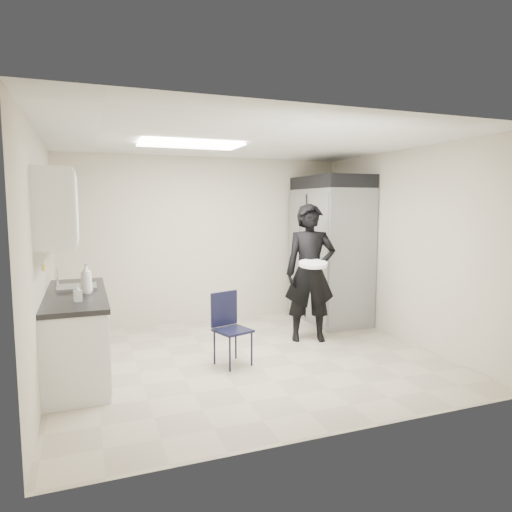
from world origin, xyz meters
name	(u,v)px	position (x,y,z in m)	size (l,w,h in m)	color
floor	(250,358)	(0.00, 0.00, 0.00)	(4.50, 4.50, 0.00)	#B2A48B
ceiling	(249,140)	(0.00, 0.00, 2.60)	(4.50, 4.50, 0.00)	silver
back_wall	(207,240)	(0.00, 2.00, 1.30)	(4.50, 4.50, 0.00)	#BFB69D
left_wall	(41,260)	(-2.25, 0.00, 1.30)	(4.00, 4.00, 0.00)	#BFB69D
right_wall	(405,246)	(2.25, 0.00, 1.30)	(4.00, 4.00, 0.00)	#BFB69D
ceiling_panel	(191,145)	(-0.60, 0.40, 2.57)	(1.20, 0.60, 0.02)	white
lower_counter	(77,335)	(-1.95, 0.20, 0.43)	(0.60, 1.90, 0.86)	silver
countertop	(75,295)	(-1.95, 0.20, 0.89)	(0.64, 1.95, 0.05)	black
sink	(77,292)	(-1.93, 0.45, 0.87)	(0.42, 0.40, 0.14)	gray
faucet	(58,280)	(-2.13, 0.45, 1.02)	(0.02, 0.02, 0.24)	silver
upper_cabinets	(58,208)	(-2.08, 0.20, 1.83)	(0.35, 1.80, 0.75)	silver
towel_dispenser	(58,223)	(-2.14, 1.35, 1.62)	(0.22, 0.30, 0.35)	black
notice_sticker_left	(43,267)	(-2.24, 0.10, 1.22)	(0.00, 0.12, 0.07)	yellow
notice_sticker_right	(45,268)	(-2.24, 0.30, 1.18)	(0.00, 0.12, 0.07)	yellow
commercial_fridge	(330,256)	(1.83, 1.27, 1.05)	(0.80, 1.35, 2.10)	gray
fridge_compressor	(332,183)	(1.83, 1.27, 2.20)	(0.80, 1.35, 0.20)	black
folding_chair	(233,331)	(-0.26, -0.16, 0.41)	(0.36, 0.36, 0.82)	black
man_tuxedo	(310,273)	(1.03, 0.42, 0.94)	(0.69, 0.46, 1.87)	black
bucket_lid	(313,264)	(0.95, 0.18, 1.09)	(0.37, 0.37, 0.05)	silver
soap_bottle_a	(86,278)	(-1.83, 0.11, 1.08)	(0.13, 0.13, 0.33)	silver
soap_bottle_b	(78,293)	(-1.91, -0.30, 1.00)	(0.08, 0.08, 0.17)	#B7B5C2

